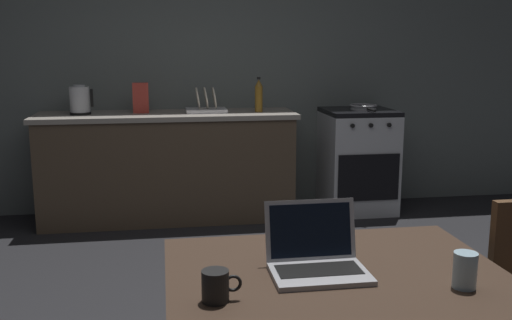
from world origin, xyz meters
The scene contains 12 objects.
back_wall centered at (0.30, 2.60, 1.36)m, with size 6.40×0.10×2.72m, color #5B6361.
kitchen_counter centered at (-0.47, 2.25, 0.46)m, with size 2.16×0.64×0.92m.
stove_oven centered at (1.22, 2.25, 0.46)m, with size 0.60×0.62×0.92m.
dining_table centered at (0.07, -0.93, 0.65)m, with size 1.15×0.91×0.72m.
laptop centered at (0.00, -0.90, 0.77)m, with size 0.32×0.27×0.22m.
electric_kettle centered at (-1.16, 2.25, 1.03)m, with size 0.19×0.17×0.24m.
bottle centered at (0.31, 2.20, 1.06)m, with size 0.07×0.07×0.30m.
frying_pan centered at (1.25, 2.22, 0.94)m, with size 0.24×0.41×0.05m.
coffee_mug centered at (-0.36, -1.08, 0.77)m, with size 0.12×0.08×0.10m.
drinking_glass centered at (0.43, -1.10, 0.78)m, with size 0.08×0.08×0.12m.
cereal_box centered at (-0.68, 2.27, 1.04)m, with size 0.13×0.05×0.25m.
dish_rack centered at (-0.13, 2.25, 0.96)m, with size 0.34×0.26×0.21m.
Camera 1 is at (-0.50, -2.72, 1.48)m, focal length 41.19 mm.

